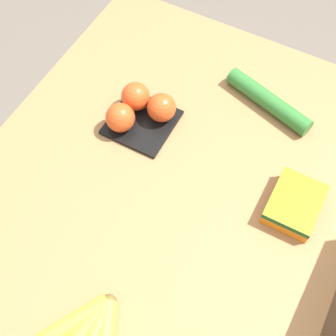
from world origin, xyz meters
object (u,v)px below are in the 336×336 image
object	(u,v)px
banana_bunch	(89,333)
carrot_bag	(295,203)
tomato_pack	(140,110)
cucumber_near	(268,101)

from	to	relation	value
banana_bunch	carrot_bag	size ratio (longest dim) A/B	1.27
tomato_pack	cucumber_near	size ratio (longest dim) A/B	0.63
carrot_bag	banana_bunch	bearing A→B (deg)	-29.53
tomato_pack	cucumber_near	distance (m)	0.34
banana_bunch	tomato_pack	bearing A→B (deg)	-160.82
tomato_pack	cucumber_near	world-z (taller)	tomato_pack
banana_bunch	cucumber_near	bearing A→B (deg)	172.34
cucumber_near	tomato_pack	bearing A→B (deg)	-54.79
banana_bunch	carrot_bag	bearing A→B (deg)	150.47
banana_bunch	cucumber_near	xyz separation A→B (m)	(-0.72, 0.10, 0.00)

